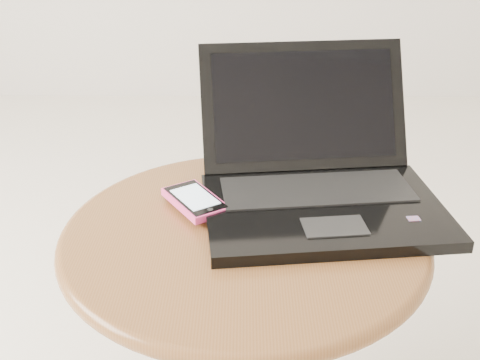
{
  "coord_description": "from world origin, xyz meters",
  "views": [
    {
      "loc": [
        0.12,
        -0.78,
        0.93
      ],
      "look_at": [
        0.11,
        0.07,
        0.51
      ],
      "focal_mm": 45.68,
      "sensor_mm": 36.0,
      "label": 1
    }
  ],
  "objects": [
    {
      "name": "laptop",
      "position": [
        0.24,
        0.12,
        0.49
      ],
      "size": [
        0.41,
        0.41,
        0.22
      ],
      "color": "black",
      "rests_on": "table"
    },
    {
      "name": "table",
      "position": [
        0.12,
        0.03,
        0.35
      ],
      "size": [
        0.57,
        0.57,
        0.45
      ],
      "color": "brown",
      "rests_on": "ground"
    },
    {
      "name": "phone_black",
      "position": [
        0.04,
        0.1,
        0.46
      ],
      "size": [
        0.11,
        0.12,
        0.01
      ],
      "color": "black",
      "rests_on": "table"
    },
    {
      "name": "phone_pink",
      "position": [
        0.04,
        0.09,
        0.47
      ],
      "size": [
        0.12,
        0.13,
        0.01
      ],
      "color": "#F9418C",
      "rests_on": "phone_black"
    }
  ]
}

